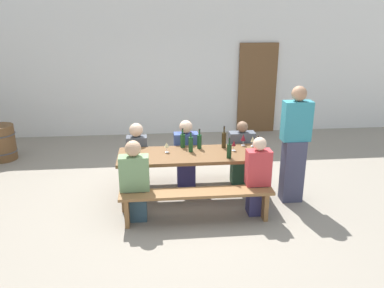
% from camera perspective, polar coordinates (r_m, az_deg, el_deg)
% --- Properties ---
extents(ground_plane, '(24.00, 24.00, 0.00)m').
position_cam_1_polar(ground_plane, '(6.07, 0.00, -8.07)').
color(ground_plane, gray).
extents(back_wall, '(14.00, 0.20, 3.20)m').
position_cam_1_polar(back_wall, '(9.05, -2.26, 11.55)').
color(back_wall, white).
rests_on(back_wall, ground).
extents(wooden_door, '(0.90, 0.06, 2.10)m').
position_cam_1_polar(wooden_door, '(9.30, 9.58, 8.07)').
color(wooden_door, brown).
rests_on(wooden_door, ground).
extents(tasting_table, '(2.20, 0.75, 0.75)m').
position_cam_1_polar(tasting_table, '(5.79, 0.00, -2.14)').
color(tasting_table, brown).
rests_on(tasting_table, ground).
extents(bench_near, '(2.10, 0.30, 0.45)m').
position_cam_1_polar(bench_near, '(5.30, 0.72, -7.92)').
color(bench_near, olive).
rests_on(bench_near, ground).
extents(bench_far, '(2.10, 0.30, 0.45)m').
position_cam_1_polar(bench_far, '(6.53, -0.58, -2.59)').
color(bench_far, olive).
rests_on(bench_far, ground).
extents(wine_bottle_0, '(0.08, 0.08, 0.31)m').
position_cam_1_polar(wine_bottle_0, '(6.00, -1.38, 0.54)').
color(wine_bottle_0, '#194723').
rests_on(wine_bottle_0, tasting_table).
extents(wine_bottle_1, '(0.07, 0.07, 0.31)m').
position_cam_1_polar(wine_bottle_1, '(5.72, 9.67, -0.60)').
color(wine_bottle_1, '#332814').
rests_on(wine_bottle_1, tasting_table).
extents(wine_bottle_2, '(0.07, 0.07, 0.31)m').
position_cam_1_polar(wine_bottle_2, '(5.95, 1.10, 0.43)').
color(wine_bottle_2, '#194723').
rests_on(wine_bottle_2, tasting_table).
extents(wine_bottle_3, '(0.07, 0.07, 0.31)m').
position_cam_1_polar(wine_bottle_3, '(5.80, -0.19, -0.01)').
color(wine_bottle_3, '#194723').
rests_on(wine_bottle_3, tasting_table).
extents(wine_bottle_4, '(0.07, 0.07, 0.31)m').
position_cam_1_polar(wine_bottle_4, '(5.58, 5.51, -0.97)').
color(wine_bottle_4, '#143319').
rests_on(wine_bottle_4, tasting_table).
extents(wine_bottle_5, '(0.07, 0.07, 0.35)m').
position_cam_1_polar(wine_bottle_5, '(5.99, 4.74, 0.64)').
color(wine_bottle_5, '#332814').
rests_on(wine_bottle_5, tasting_table).
extents(wine_glass_0, '(0.06, 0.06, 0.16)m').
position_cam_1_polar(wine_glass_0, '(5.57, -8.20, -1.10)').
color(wine_glass_0, silver).
rests_on(wine_glass_0, tasting_table).
extents(wine_glass_1, '(0.06, 0.06, 0.16)m').
position_cam_1_polar(wine_glass_1, '(5.88, 6.19, 0.04)').
color(wine_glass_1, silver).
rests_on(wine_glass_1, tasting_table).
extents(wine_glass_2, '(0.08, 0.08, 0.16)m').
position_cam_1_polar(wine_glass_2, '(5.79, -3.77, -0.17)').
color(wine_glass_2, silver).
rests_on(wine_glass_2, tasting_table).
extents(wine_glass_3, '(0.06, 0.06, 0.16)m').
position_cam_1_polar(wine_glass_3, '(6.12, 8.95, 0.67)').
color(wine_glass_3, silver).
rests_on(wine_glass_3, tasting_table).
extents(wine_glass_4, '(0.07, 0.07, 0.18)m').
position_cam_1_polar(wine_glass_4, '(6.12, 7.59, 0.92)').
color(wine_glass_4, silver).
rests_on(wine_glass_4, tasting_table).
extents(seated_guest_near_0, '(0.40, 0.24, 1.15)m').
position_cam_1_polar(seated_guest_near_0, '(5.34, -8.45, -5.66)').
color(seated_guest_near_0, '#334F60').
rests_on(seated_guest_near_0, ground).
extents(seated_guest_near_1, '(0.34, 0.24, 1.15)m').
position_cam_1_polar(seated_guest_near_1, '(5.51, 9.67, -4.97)').
color(seated_guest_near_1, navy).
rests_on(seated_guest_near_1, ground).
extents(seated_guest_far_0, '(0.33, 0.24, 1.09)m').
position_cam_1_polar(seated_guest_far_0, '(6.32, -8.06, -1.83)').
color(seated_guest_far_0, navy).
rests_on(seated_guest_far_0, ground).
extents(seated_guest_far_1, '(0.39, 0.24, 1.12)m').
position_cam_1_polar(seated_guest_far_1, '(6.33, -0.89, -1.62)').
color(seated_guest_far_1, navy).
rests_on(seated_guest_far_1, ground).
extents(seated_guest_far_2, '(0.42, 0.24, 1.08)m').
position_cam_1_polar(seated_guest_far_2, '(6.48, 7.26, -1.60)').
color(seated_guest_far_2, '#294B34').
rests_on(seated_guest_far_2, ground).
extents(standing_host, '(0.41, 0.24, 1.77)m').
position_cam_1_polar(standing_host, '(5.91, 14.88, -0.39)').
color(standing_host, '#42435D').
rests_on(standing_host, ground).
extents(wine_barrel, '(0.57, 0.57, 0.69)m').
position_cam_1_polar(wine_barrel, '(8.38, -26.35, 0.18)').
color(wine_barrel, brown).
rests_on(wine_barrel, ground).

